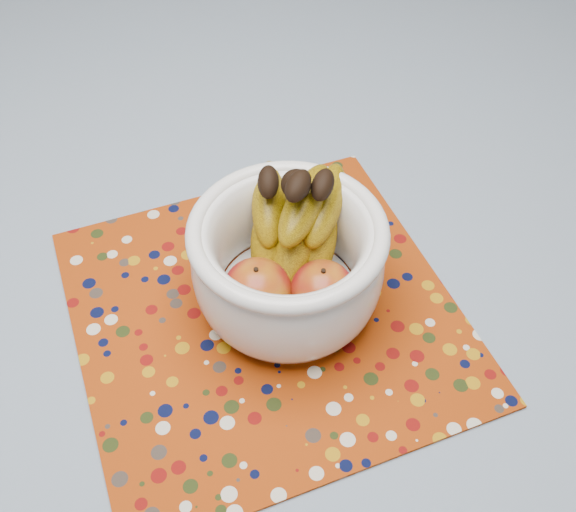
% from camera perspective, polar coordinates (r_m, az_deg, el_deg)
% --- Properties ---
extents(table, '(1.20, 1.20, 0.75)m').
position_cam_1_polar(table, '(0.89, -5.56, -2.96)').
color(table, brown).
rests_on(table, ground).
extents(tablecloth, '(1.32, 1.32, 0.01)m').
position_cam_1_polar(tablecloth, '(0.83, -5.97, 0.50)').
color(tablecloth, slate).
rests_on(tablecloth, table).
extents(placemat, '(0.55, 0.55, 0.00)m').
position_cam_1_polar(placemat, '(0.76, -1.93, -4.84)').
color(placemat, '#923108').
rests_on(placemat, tablecloth).
extents(fruit_bowl, '(0.21, 0.22, 0.18)m').
position_cam_1_polar(fruit_bowl, '(0.71, 0.28, 0.41)').
color(fruit_bowl, white).
rests_on(fruit_bowl, placemat).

